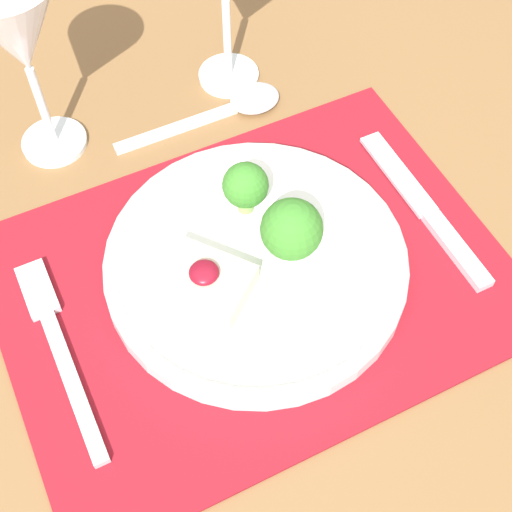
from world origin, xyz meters
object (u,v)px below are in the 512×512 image
object	(u,v)px
fork	(57,341)
wine_glass_far	(17,35)
dinner_plate	(256,258)
spoon	(238,105)
knife	(431,217)

from	to	relation	value
fork	wine_glass_far	world-z (taller)	wine_glass_far
dinner_plate	fork	size ratio (longest dim) A/B	1.35
spoon	fork	bearing A→B (deg)	-146.82
dinner_plate	wine_glass_far	xyz separation A→B (m)	(-0.11, 0.21, 0.11)
knife	wine_glass_far	size ratio (longest dim) A/B	1.05
knife	wine_glass_far	xyz separation A→B (m)	(-0.27, 0.24, 0.12)
dinner_plate	wine_glass_far	bearing A→B (deg)	117.40
dinner_plate	fork	bearing A→B (deg)	178.07
knife	spoon	bearing A→B (deg)	115.15
knife	fork	bearing A→B (deg)	174.98
fork	spoon	xyz separation A→B (m)	(0.24, 0.17, -0.00)
spoon	knife	bearing A→B (deg)	-67.14
dinner_plate	knife	xyz separation A→B (m)	(0.16, -0.02, -0.01)
dinner_plate	wine_glass_far	size ratio (longest dim) A/B	1.42
dinner_plate	spoon	size ratio (longest dim) A/B	1.47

